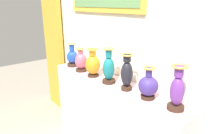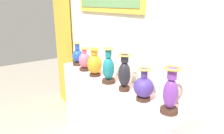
% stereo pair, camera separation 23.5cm
% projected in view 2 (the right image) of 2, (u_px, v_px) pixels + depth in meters
% --- Properties ---
extents(display_shelf, '(2.06, 0.36, 1.04)m').
position_uv_depth(display_shelf, '(112.00, 120.00, 2.56)').
color(display_shelf, beige).
rests_on(display_shelf, ground_plane).
extents(back_wall, '(4.54, 0.14, 3.19)m').
position_uv_depth(back_wall, '(129.00, 31.00, 2.37)').
color(back_wall, beige).
rests_on(back_wall, ground_plane).
extents(curtain_gold, '(0.57, 0.08, 2.85)m').
position_uv_depth(curtain_gold, '(63.00, 31.00, 3.74)').
color(curtain_gold, gold).
rests_on(curtain_gold, ground_plane).
extents(vase_sapphire, '(0.16, 0.16, 0.33)m').
position_uv_depth(vase_sapphire, '(78.00, 56.00, 3.02)').
color(vase_sapphire, '#382319').
rests_on(vase_sapphire, display_shelf).
extents(vase_rose, '(0.16, 0.16, 0.31)m').
position_uv_depth(vase_rose, '(85.00, 61.00, 2.78)').
color(vase_rose, '#382319').
rests_on(vase_rose, display_shelf).
extents(vase_amber, '(0.18, 0.18, 0.35)m').
position_uv_depth(vase_amber, '(95.00, 64.00, 2.56)').
color(vase_amber, '#382319').
rests_on(vase_amber, display_shelf).
extents(vase_teal, '(0.15, 0.15, 0.41)m').
position_uv_depth(vase_teal, '(108.00, 68.00, 2.33)').
color(vase_teal, '#382319').
rests_on(vase_teal, display_shelf).
extents(vase_onyx, '(0.13, 0.13, 0.39)m').
position_uv_depth(vase_onyx, '(124.00, 74.00, 2.11)').
color(vase_onyx, '#382319').
rests_on(vase_onyx, display_shelf).
extents(vase_indigo, '(0.19, 0.19, 0.32)m').
position_uv_depth(vase_indigo, '(144.00, 87.00, 1.91)').
color(vase_indigo, '#382319').
rests_on(vase_indigo, display_shelf).
extents(vase_violet, '(0.15, 0.15, 0.40)m').
position_uv_depth(vase_violet, '(170.00, 93.00, 1.68)').
color(vase_violet, '#382319').
rests_on(vase_violet, display_shelf).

